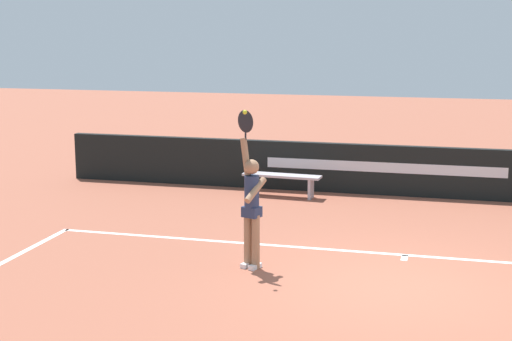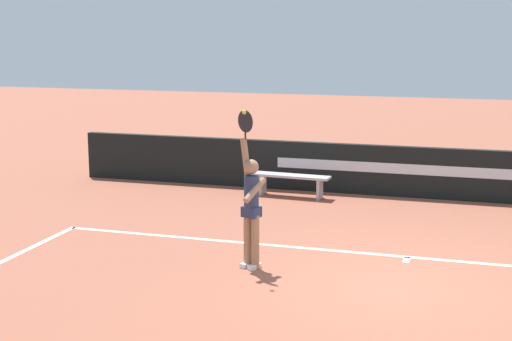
# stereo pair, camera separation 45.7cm
# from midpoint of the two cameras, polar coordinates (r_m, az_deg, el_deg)

# --- Properties ---
(ground_plane) EXTENTS (60.00, 60.00, 0.00)m
(ground_plane) POSITION_cam_midpoint_polar(r_m,az_deg,el_deg) (10.85, 9.66, -8.75)
(ground_plane) COLOR #9B553F
(court_lines) EXTENTS (12.26, 5.19, 0.00)m
(court_lines) POSITION_cam_midpoint_polar(r_m,az_deg,el_deg) (9.92, 9.15, -10.63)
(court_lines) COLOR white
(court_lines) RESTS_ON ground
(back_wall) EXTENTS (16.32, 0.19, 1.10)m
(back_wall) POSITION_cam_midpoint_polar(r_m,az_deg,el_deg) (16.45, 11.55, -0.08)
(back_wall) COLOR black
(back_wall) RESTS_ON ground
(tennis_player) EXTENTS (0.48, 0.49, 2.44)m
(tennis_player) POSITION_cam_midpoint_polar(r_m,az_deg,el_deg) (11.23, -1.53, -2.57)
(tennis_player) COLOR #9E7354
(tennis_player) RESTS_ON ground
(tennis_ball) EXTENTS (0.07, 0.07, 0.07)m
(tennis_ball) POSITION_cam_midpoint_polar(r_m,az_deg,el_deg) (10.85, -2.07, 4.49)
(tennis_ball) COLOR yellow
(courtside_bench_far) EXTENTS (1.74, 0.48, 0.49)m
(courtside_bench_far) POSITION_cam_midpoint_polar(r_m,az_deg,el_deg) (16.17, 1.18, -0.69)
(courtside_bench_far) COLOR #B1AAB4
(courtside_bench_far) RESTS_ON ground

